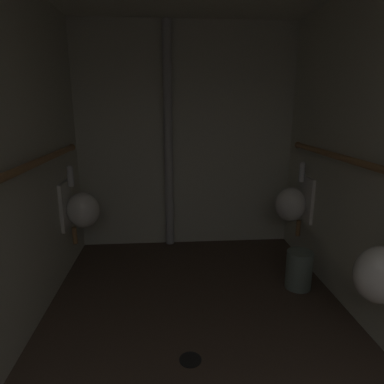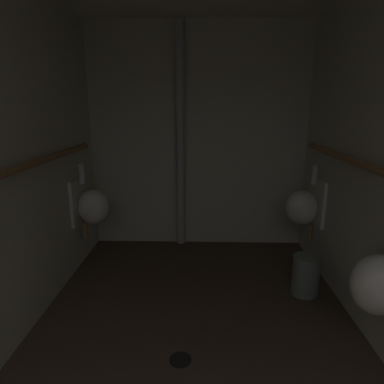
{
  "view_description": "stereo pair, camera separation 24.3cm",
  "coord_description": "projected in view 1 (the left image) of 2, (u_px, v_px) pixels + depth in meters",
  "views": [
    {
      "loc": [
        -0.21,
        0.35,
        1.54
      ],
      "look_at": [
        -0.03,
        2.71,
        0.93
      ],
      "focal_mm": 31.37,
      "sensor_mm": 36.0,
      "label": 1
    },
    {
      "loc": [
        0.03,
        0.35,
        1.54
      ],
      "look_at": [
        -0.03,
        2.71,
        0.93
      ],
      "focal_mm": 31.37,
      "sensor_mm": 36.0,
      "label": 2
    }
  ],
  "objects": [
    {
      "name": "standpipe_back_wall",
      "position": [
        168.0,
        140.0,
        3.53
      ],
      "size": [
        0.09,
        0.09,
        2.33
      ],
      "primitive_type": "cylinder",
      "color": "#B2B2B2",
      "rests_on": "ground"
    },
    {
      "name": "urinal_right_far",
      "position": [
        293.0,
        203.0,
        3.3
      ],
      "size": [
        0.32,
        0.3,
        0.76
      ],
      "color": "silver"
    },
    {
      "name": "urinal_left_mid",
      "position": [
        81.0,
        209.0,
        3.12
      ],
      "size": [
        0.32,
        0.3,
        0.76
      ],
      "color": "silver"
    },
    {
      "name": "waste_bin",
      "position": [
        299.0,
        270.0,
        2.89
      ],
      "size": [
        0.22,
        0.22,
        0.33
      ],
      "primitive_type": "cylinder",
      "color": "slate",
      "rests_on": "ground"
    },
    {
      "name": "floor",
      "position": [
        206.0,
        379.0,
        2.0
      ],
      "size": [
        2.45,
        4.11,
        0.08
      ],
      "primitive_type": "cube",
      "color": "#47382D",
      "rests_on": "ground"
    },
    {
      "name": "urinal_right_mid",
      "position": [
        384.0,
        273.0,
        1.92
      ],
      "size": [
        0.32,
        0.3,
        0.76
      ],
      "color": "silver"
    },
    {
      "name": "floor_drain",
      "position": [
        190.0,
        359.0,
        2.09
      ],
      "size": [
        0.14,
        0.14,
        0.01
      ],
      "primitive_type": "cylinder",
      "color": "black",
      "rests_on": "ground"
    },
    {
      "name": "wall_back",
      "position": [
        186.0,
        139.0,
        3.65
      ],
      "size": [
        2.45,
        0.06,
        2.38
      ],
      "primitive_type": "cube",
      "color": "beige",
      "rests_on": "ground"
    }
  ]
}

